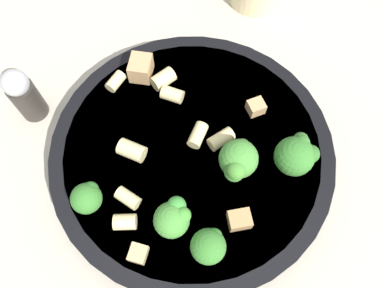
{
  "coord_description": "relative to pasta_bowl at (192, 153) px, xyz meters",
  "views": [
    {
      "loc": [
        -0.14,
        -0.07,
        0.39
      ],
      "look_at": [
        0.0,
        0.0,
        0.04
      ],
      "focal_mm": 35.0,
      "sensor_mm": 36.0,
      "label": 1
    }
  ],
  "objects": [
    {
      "name": "rigatoni_3",
      "position": [
        -0.08,
        0.03,
        0.02
      ],
      "size": [
        0.02,
        0.03,
        0.01
      ],
      "primitive_type": "cylinder",
      "rotation": [
        1.57,
        0.0,
        3.04
      ],
      "color": "beige",
      "rests_on": "pasta_bowl"
    },
    {
      "name": "pepper_shaker",
      "position": [
        -0.03,
        0.19,
        0.02
      ],
      "size": [
        0.03,
        0.03,
        0.07
      ],
      "color": "#332D28",
      "rests_on": "ground_plane"
    },
    {
      "name": "broccoli_floret_3",
      "position": [
        -0.08,
        -0.02,
        0.04
      ],
      "size": [
        0.04,
        0.03,
        0.04
      ],
      "color": "#93B766",
      "rests_on": "pasta_bowl"
    },
    {
      "name": "chicken_chunk_2",
      "position": [
        0.07,
        -0.04,
        0.02
      ],
      "size": [
        0.02,
        0.02,
        0.01
      ],
      "primitive_type": "cube",
      "rotation": [
        0.0,
        0.0,
        2.43
      ],
      "color": "tan",
      "rests_on": "pasta_bowl"
    },
    {
      "name": "chicken_chunk_3",
      "position": [
        -0.12,
        -0.01,
        0.02
      ],
      "size": [
        0.02,
        0.02,
        0.01
      ],
      "primitive_type": "cube",
      "rotation": [
        0.0,
        0.0,
        0.21
      ],
      "color": "tan",
      "rests_on": "pasta_bowl"
    },
    {
      "name": "broccoli_floret_2",
      "position": [
        0.03,
        -0.1,
        0.04
      ],
      "size": [
        0.04,
        0.04,
        0.04
      ],
      "color": "#93B766",
      "rests_on": "pasta_bowl"
    },
    {
      "name": "rigatoni_4",
      "position": [
        0.01,
        -0.0,
        0.02
      ],
      "size": [
        0.03,
        0.02,
        0.01
      ],
      "primitive_type": "cylinder",
      "rotation": [
        1.57,
        0.0,
        1.66
      ],
      "color": "beige",
      "rests_on": "pasta_bowl"
    },
    {
      "name": "rigatoni_1",
      "position": [
        0.03,
        0.11,
        0.02
      ],
      "size": [
        0.02,
        0.01,
        0.01
      ],
      "primitive_type": "cylinder",
      "rotation": [
        1.57,
        0.0,
        1.51
      ],
      "color": "beige",
      "rests_on": "pasta_bowl"
    },
    {
      "name": "rigatoni_6",
      "position": [
        0.06,
        0.07,
        0.02
      ],
      "size": [
        0.03,
        0.03,
        0.02
      ],
      "primitive_type": "cylinder",
      "rotation": [
        1.57,
        0.0,
        1.17
      ],
      "color": "beige",
      "rests_on": "pasta_bowl"
    },
    {
      "name": "chicken_chunk_0",
      "position": [
        0.06,
        0.09,
        0.02
      ],
      "size": [
        0.03,
        0.03,
        0.02
      ],
      "primitive_type": "cube",
      "rotation": [
        0.0,
        0.0,
        0.33
      ],
      "color": "tan",
      "rests_on": "pasta_bowl"
    },
    {
      "name": "pasta_bowl",
      "position": [
        0.0,
        0.0,
        0.0
      ],
      "size": [
        0.3,
        0.3,
        0.03
      ],
      "color": "black",
      "rests_on": "ground_plane"
    },
    {
      "name": "rigatoni_7",
      "position": [
        -0.03,
        0.05,
        0.02
      ],
      "size": [
        0.02,
        0.03,
        0.02
      ],
      "primitive_type": "cylinder",
      "rotation": [
        1.57,
        0.0,
        0.07
      ],
      "color": "beige",
      "rests_on": "pasta_bowl"
    },
    {
      "name": "rigatoni_2",
      "position": [
        0.02,
        -0.02,
        0.02
      ],
      "size": [
        0.03,
        0.03,
        0.01
      ],
      "primitive_type": "cylinder",
      "rotation": [
        1.57,
        0.0,
        1.08
      ],
      "color": "beige",
      "rests_on": "pasta_bowl"
    },
    {
      "name": "rigatoni_0",
      "position": [
        -0.1,
        0.02,
        0.02
      ],
      "size": [
        0.02,
        0.03,
        0.02
      ],
      "primitive_type": "cylinder",
      "rotation": [
        1.57,
        0.0,
        0.51
      ],
      "color": "beige",
      "rests_on": "pasta_bowl"
    },
    {
      "name": "broccoli_floret_4",
      "position": [
        -0.0,
        -0.05,
        0.04
      ],
      "size": [
        0.04,
        0.04,
        0.05
      ],
      "color": "#84AD60",
      "rests_on": "pasta_bowl"
    },
    {
      "name": "chicken_chunk_1",
      "position": [
        -0.05,
        -0.08,
        0.02
      ],
      "size": [
        0.03,
        0.03,
        0.02
      ],
      "primitive_type": "cube",
      "rotation": [
        0.0,
        0.0,
        2.23
      ],
      "color": "tan",
      "rests_on": "pasta_bowl"
    },
    {
      "name": "broccoli_floret_0",
      "position": [
        -0.1,
        0.06,
        0.03
      ],
      "size": [
        0.03,
        0.03,
        0.04
      ],
      "color": "#84AD60",
      "rests_on": "pasta_bowl"
    },
    {
      "name": "broccoli_floret_1",
      "position": [
        -0.09,
        -0.06,
        0.04
      ],
      "size": [
        0.03,
        0.03,
        0.04
      ],
      "color": "#9EC175",
      "rests_on": "pasta_bowl"
    },
    {
      "name": "ground_plane",
      "position": [
        0.0,
        0.0,
        -0.02
      ],
      "size": [
        2.0,
        2.0,
        0.0
      ],
      "primitive_type": "plane",
      "color": "#BCB29E"
    },
    {
      "name": "rigatoni_5",
      "position": [
        0.04,
        0.05,
        0.02
      ],
      "size": [
        0.02,
        0.03,
        0.02
      ],
      "primitive_type": "cylinder",
      "rotation": [
        1.57,
        0.0,
        0.12
      ],
      "color": "beige",
      "rests_on": "pasta_bowl"
    }
  ]
}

